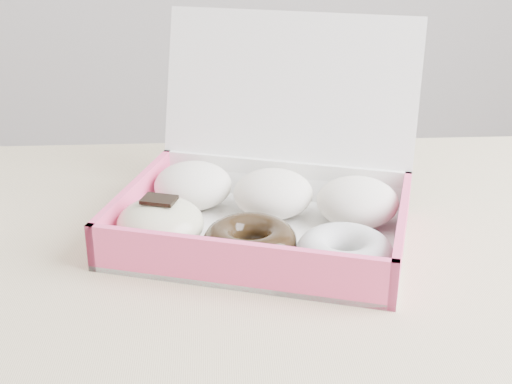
{
  "coord_description": "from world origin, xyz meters",
  "views": [
    {
      "loc": [
        0.05,
        -0.71,
        1.15
      ],
      "look_at": [
        0.09,
        0.03,
        0.82
      ],
      "focal_mm": 50.0,
      "sensor_mm": 36.0,
      "label": 1
    }
  ],
  "objects": [
    {
      "name": "donut_box",
      "position": [
        0.1,
        0.07,
        0.79
      ],
      "size": [
        0.41,
        0.39,
        0.24
      ],
      "rotation": [
        0.0,
        0.0,
        -0.3
      ],
      "color": "white",
      "rests_on": "table"
    },
    {
      "name": "table",
      "position": [
        0.0,
        0.0,
        0.67
      ],
      "size": [
        1.2,
        0.8,
        0.75
      ],
      "color": "tan",
      "rests_on": "ground"
    }
  ]
}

